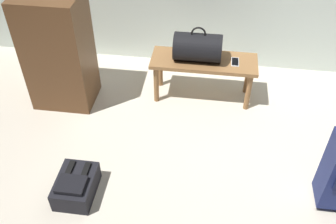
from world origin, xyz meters
TOP-DOWN VIEW (x-y plane):
  - ground_plane at (0.00, 0.00)m, footprint 6.60×6.60m
  - bench at (-0.32, 0.94)m, footprint 1.00×0.36m
  - duffel_bag_black at (-0.39, 0.94)m, footprint 0.44×0.26m
  - cell_phone at (-0.03, 0.93)m, footprint 0.07×0.14m
  - backpack_dark at (-1.19, -0.40)m, footprint 0.28×0.38m
  - side_cabinet at (-1.65, 0.73)m, footprint 0.56×0.44m

SIDE VIEW (x-z plane):
  - ground_plane at x=0.00m, z-range 0.00..0.00m
  - backpack_dark at x=-1.19m, z-range -0.01..0.20m
  - bench at x=-0.32m, z-range 0.15..0.59m
  - cell_phone at x=-0.03m, z-range 0.44..0.45m
  - side_cabinet at x=-1.65m, z-range 0.00..1.10m
  - duffel_bag_black at x=-0.39m, z-range 0.40..0.74m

